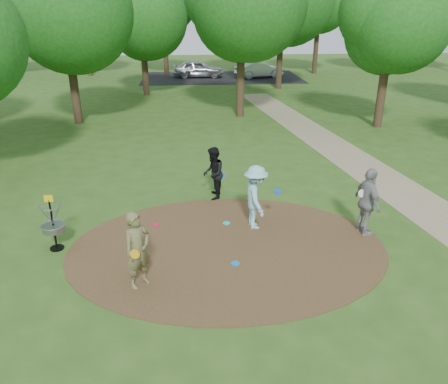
{
  "coord_description": "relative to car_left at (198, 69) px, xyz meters",
  "views": [
    {
      "loc": [
        -0.86,
        -10.03,
        5.91
      ],
      "look_at": [
        0.0,
        1.2,
        1.1
      ],
      "focal_mm": 35.0,
      "sensor_mm": 36.0,
      "label": 1
    }
  ],
  "objects": [
    {
      "name": "ground",
      "position": [
        0.1,
        -30.17,
        -0.75
      ],
      "size": [
        100.0,
        100.0,
        0.0
      ],
      "primitive_type": "plane",
      "color": "#2D5119",
      "rests_on": "ground"
    },
    {
      "name": "dirt_clearing",
      "position": [
        0.1,
        -30.17,
        -0.74
      ],
      "size": [
        8.4,
        8.4,
        0.02
      ],
      "primitive_type": "cylinder",
      "color": "#47301C",
      "rests_on": "ground"
    },
    {
      "name": "footpath",
      "position": [
        6.6,
        -28.17,
        -0.75
      ],
      "size": [
        7.55,
        39.89,
        0.01
      ],
      "primitive_type": "cube",
      "rotation": [
        0.0,
        0.0,
        0.14
      ],
      "color": "#8C7A5B",
      "rests_on": "ground"
    },
    {
      "name": "parking_lot",
      "position": [
        2.1,
        -0.17,
        -0.75
      ],
      "size": [
        14.0,
        8.0,
        0.01
      ],
      "primitive_type": "cube",
      "color": "black",
      "rests_on": "ground"
    },
    {
      "name": "player_observer_with_disc",
      "position": [
        -2.03,
        -31.68,
        0.17
      ],
      "size": [
        0.78,
        0.79,
        1.84
      ],
      "color": "olive",
      "rests_on": "ground"
    },
    {
      "name": "player_throwing_with_disc",
      "position": [
        0.99,
        -29.04,
        0.19
      ],
      "size": [
        1.17,
        1.28,
        1.87
      ],
      "color": "#91CFD9",
      "rests_on": "ground"
    },
    {
      "name": "player_walking_with_disc",
      "position": [
        -0.09,
        -26.87,
        0.12
      ],
      "size": [
        0.76,
        0.91,
        1.75
      ],
      "color": "black",
      "rests_on": "ground"
    },
    {
      "name": "player_waiting_with_disc",
      "position": [
        3.99,
        -29.68,
        0.22
      ],
      "size": [
        0.66,
        1.2,
        1.95
      ],
      "color": "gray",
      "rests_on": "ground"
    },
    {
      "name": "disc_ground_cyan",
      "position": [
        0.19,
        -28.8,
        -0.72
      ],
      "size": [
        0.22,
        0.22,
        0.02
      ],
      "primitive_type": "cylinder",
      "color": "#1BC5DC",
      "rests_on": "dirt_clearing"
    },
    {
      "name": "disc_ground_blue",
      "position": [
        0.23,
        -30.99,
        -0.72
      ],
      "size": [
        0.22,
        0.22,
        0.02
      ],
      "primitive_type": "cylinder",
      "color": "#0C7ED6",
      "rests_on": "dirt_clearing"
    },
    {
      "name": "disc_ground_red",
      "position": [
        -1.87,
        -28.74,
        -0.72
      ],
      "size": [
        0.22,
        0.22,
        0.02
      ],
      "primitive_type": "cylinder",
      "color": "red",
      "rests_on": "dirt_clearing"
    },
    {
      "name": "car_left",
      "position": [
        0.0,
        0.0,
        0.0
      ],
      "size": [
        4.44,
        1.85,
        1.5
      ],
      "primitive_type": "imported",
      "rotation": [
        0.0,
        0.0,
        1.55
      ],
      "color": "#A4A5AB",
      "rests_on": "ground"
    },
    {
      "name": "car_right",
      "position": [
        5.39,
        -0.64,
        -0.06
      ],
      "size": [
        4.46,
        2.6,
        1.39
      ],
      "primitive_type": "imported",
      "rotation": [
        0.0,
        0.0,
        1.86
      ],
      "color": "#AFB4B7",
      "rests_on": "ground"
    },
    {
      "name": "disc_golf_basket",
      "position": [
        -4.4,
        -29.87,
        0.12
      ],
      "size": [
        0.63,
        0.63,
        1.54
      ],
      "color": "black",
      "rests_on": "ground"
    },
    {
      "name": "tree_ring",
      "position": [
        2.47,
        -19.27,
        4.56
      ],
      "size": [
        37.86,
        45.57,
        9.54
      ],
      "color": "#332316",
      "rests_on": "ground"
    }
  ]
}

